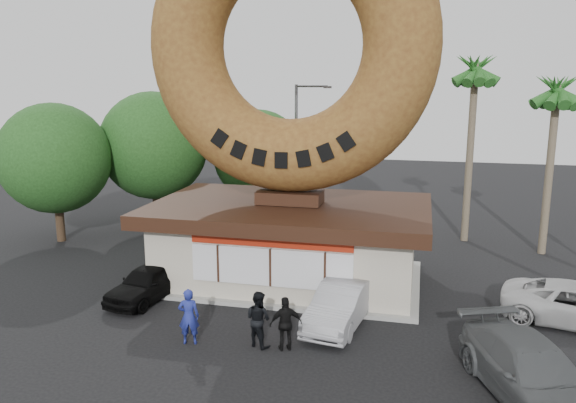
% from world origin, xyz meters
% --- Properties ---
extents(ground, '(90.00, 90.00, 0.00)m').
position_xyz_m(ground, '(0.00, 0.00, 0.00)').
color(ground, black).
rests_on(ground, ground).
extents(donut_shop, '(11.20, 7.20, 3.80)m').
position_xyz_m(donut_shop, '(0.00, 5.98, 1.77)').
color(donut_shop, beige).
rests_on(donut_shop, ground).
extents(giant_donut, '(11.36, 2.90, 11.36)m').
position_xyz_m(giant_donut, '(0.00, 6.00, 9.48)').
color(giant_donut, olive).
rests_on(giant_donut, donut_shop).
extents(tree_west, '(6.00, 6.00, 7.65)m').
position_xyz_m(tree_west, '(-9.50, 13.00, 4.64)').
color(tree_west, '#473321').
rests_on(tree_west, ground).
extents(tree_mid, '(5.20, 5.20, 6.63)m').
position_xyz_m(tree_mid, '(-4.00, 15.00, 4.02)').
color(tree_mid, '#473321').
rests_on(tree_mid, ground).
extents(tree_far, '(5.60, 5.60, 7.14)m').
position_xyz_m(tree_far, '(-13.00, 9.00, 4.33)').
color(tree_far, '#473321').
rests_on(tree_far, ground).
extents(palm_near, '(2.60, 2.60, 9.75)m').
position_xyz_m(palm_near, '(7.50, 14.00, 8.41)').
color(palm_near, '#726651').
rests_on(palm_near, ground).
extents(palm_far, '(2.60, 2.60, 8.75)m').
position_xyz_m(palm_far, '(11.00, 12.50, 7.48)').
color(palm_far, '#726651').
rests_on(palm_far, ground).
extents(street_lamp, '(2.11, 0.20, 8.00)m').
position_xyz_m(street_lamp, '(-1.86, 16.00, 4.48)').
color(street_lamp, '#59595E').
rests_on(street_lamp, ground).
extents(person_left, '(0.75, 0.59, 1.81)m').
position_xyz_m(person_left, '(-1.75, -0.43, 0.91)').
color(person_left, navy).
rests_on(person_left, ground).
extents(person_center, '(1.07, 0.98, 1.79)m').
position_xyz_m(person_center, '(0.42, -0.06, 0.89)').
color(person_center, black).
rests_on(person_center, ground).
extents(person_right, '(1.09, 0.80, 1.72)m').
position_xyz_m(person_right, '(1.32, -0.15, 0.86)').
color(person_right, black).
rests_on(person_right, ground).
extents(car_black, '(2.24, 4.12, 1.33)m').
position_xyz_m(car_black, '(-4.78, 2.69, 0.66)').
color(car_black, black).
rests_on(car_black, ground).
extents(car_silver, '(2.12, 4.45, 1.41)m').
position_xyz_m(car_silver, '(2.68, 2.10, 0.70)').
color(car_silver, '#A9A9AE').
rests_on(car_silver, ground).
extents(car_grey, '(3.89, 5.73, 1.54)m').
position_xyz_m(car_grey, '(8.17, -1.37, 0.77)').
color(car_grey, '#595C5E').
rests_on(car_grey, ground).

